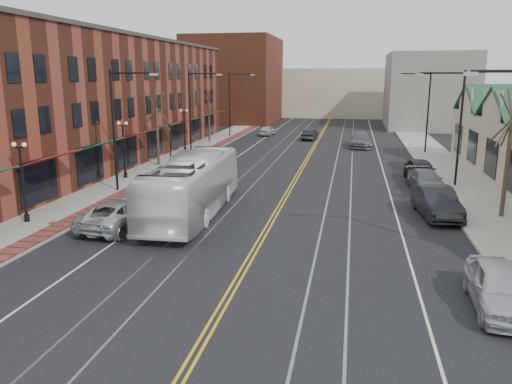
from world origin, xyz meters
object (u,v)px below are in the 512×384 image
at_px(parked_suv, 122,214).
at_px(transit_bus, 193,186).
at_px(parked_car_b, 436,202).
at_px(parked_car_d, 421,170).
at_px(parked_car_a, 500,287).
at_px(parked_car_c, 426,180).

bearing_deg(parked_suv, transit_bus, -126.66).
xyz_separation_m(parked_car_b, parked_car_d, (0.35, 9.96, -0.01)).
bearing_deg(parked_suv, parked_car_b, -155.66).
distance_m(parked_car_a, parked_car_c, 18.48).
distance_m(parked_car_b, parked_car_d, 9.96).
height_order(transit_bus, parked_car_d, transit_bus).
relative_size(parked_car_a, parked_car_b, 0.91).
bearing_deg(parked_suv, parked_car_d, -131.28).
relative_size(parked_suv, parked_car_b, 1.08).
bearing_deg(parked_car_a, parked_car_c, 91.74).
bearing_deg(parked_car_d, parked_suv, -142.28).
height_order(parked_car_b, parked_car_c, parked_car_b).
relative_size(transit_bus, parked_car_c, 2.55).
bearing_deg(parked_car_d, transit_bus, -143.34).
distance_m(transit_bus, parked_car_b, 13.76).
height_order(parked_car_a, parked_car_d, parked_car_d).
xyz_separation_m(parked_car_c, parked_car_d, (0.00, 3.03, 0.14)).
bearing_deg(parked_car_a, parked_suv, 161.35).
xyz_separation_m(transit_bus, parked_car_a, (13.90, -9.34, -0.90)).
bearing_deg(transit_bus, parked_car_d, -141.02).
distance_m(parked_car_c, parked_car_d, 3.03).
bearing_deg(parked_car_c, parked_car_d, 82.27).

